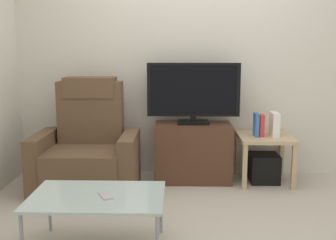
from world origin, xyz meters
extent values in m
plane|color=#B2A899|center=(0.00, 0.00, 0.00)|extent=(6.40, 6.40, 0.00)
cube|color=beige|center=(0.00, 1.13, 1.30)|extent=(6.40, 0.06, 2.60)
cube|color=#4C2D1E|center=(0.03, 0.85, 0.30)|extent=(0.78, 0.43, 0.60)
cube|color=black|center=(0.03, 0.65, 0.42)|extent=(0.72, 0.02, 0.02)
cube|color=black|center=(0.03, 0.70, 0.45)|extent=(0.34, 0.11, 0.04)
cube|color=black|center=(0.03, 0.87, 0.61)|extent=(0.32, 0.20, 0.03)
cube|color=black|center=(0.03, 0.87, 0.65)|extent=(0.06, 0.04, 0.05)
cube|color=black|center=(0.03, 0.87, 0.95)|extent=(0.94, 0.05, 0.54)
cube|color=black|center=(0.03, 0.85, 0.95)|extent=(0.87, 0.01, 0.49)
cube|color=brown|center=(-1.01, 0.51, 0.21)|extent=(0.70, 0.72, 0.42)
cube|color=brown|center=(-1.01, 0.78, 0.73)|extent=(0.64, 0.20, 0.62)
cube|color=brown|center=(-1.01, 0.80, 0.98)|extent=(0.50, 0.26, 0.20)
cube|color=brown|center=(-1.43, 0.51, 0.28)|extent=(0.14, 0.68, 0.56)
cube|color=brown|center=(-0.59, 0.51, 0.28)|extent=(0.14, 0.68, 0.56)
cube|color=tan|center=(0.76, 0.82, 0.47)|extent=(0.54, 0.54, 0.04)
cube|color=tan|center=(0.52, 0.58, 0.23)|extent=(0.04, 0.04, 0.45)
cube|color=tan|center=(1.00, 0.58, 0.23)|extent=(0.04, 0.04, 0.45)
cube|color=tan|center=(0.52, 1.05, 0.23)|extent=(0.04, 0.04, 0.45)
cube|color=tan|center=(1.00, 1.05, 0.23)|extent=(0.04, 0.04, 0.45)
cube|color=black|center=(0.76, 0.82, 0.15)|extent=(0.29, 0.29, 0.29)
cube|color=#3366B2|center=(0.66, 0.80, 0.60)|extent=(0.04, 0.14, 0.24)
cube|color=red|center=(0.71, 0.80, 0.60)|extent=(0.04, 0.12, 0.22)
cube|color=white|center=(0.85, 0.83, 0.60)|extent=(0.07, 0.20, 0.24)
cube|color=#B2C6C1|center=(-0.67, -0.66, 0.38)|extent=(0.90, 0.60, 0.02)
cylinder|color=gray|center=(-1.09, -0.39, 0.19)|extent=(0.02, 0.02, 0.37)
cylinder|color=gray|center=(-0.25, -0.39, 0.19)|extent=(0.02, 0.02, 0.37)
cube|color=#B7B7BC|center=(-0.61, -0.68, 0.40)|extent=(0.13, 0.17, 0.01)
camera|label=1|loc=(-0.13, -3.23, 1.36)|focal=43.15mm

